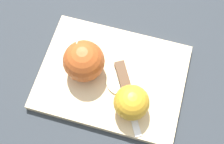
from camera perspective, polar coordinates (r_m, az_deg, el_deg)
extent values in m
plane|color=#282D33|center=(0.71, 0.00, -1.21)|extent=(4.00, 4.00, 0.00)
cube|color=#D1B789|center=(0.70, 0.00, -0.94)|extent=(0.33, 0.25, 0.02)
sphere|color=#AD4C1E|center=(0.66, -5.14, 2.09)|extent=(0.09, 0.09, 0.09)
cylinder|color=beige|center=(0.66, -5.83, 1.98)|extent=(0.04, 0.08, 0.08)
sphere|color=gold|center=(0.64, 3.59, -5.59)|extent=(0.07, 0.07, 0.07)
cylinder|color=beige|center=(0.64, 3.21, -5.15)|extent=(0.05, 0.06, 0.07)
cube|color=silver|center=(0.67, 3.70, -7.63)|extent=(0.06, 0.09, 0.00)
cube|color=#472D19|center=(0.68, 1.91, -0.96)|extent=(0.05, 0.07, 0.02)
cylinder|color=beige|center=(0.69, 1.70, -1.67)|extent=(0.07, 0.07, 0.01)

